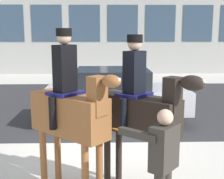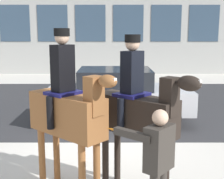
{
  "view_description": "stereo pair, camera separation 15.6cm",
  "coord_description": "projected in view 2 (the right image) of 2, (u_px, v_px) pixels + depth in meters",
  "views": [
    {
      "loc": [
        0.01,
        -6.53,
        2.58
      ],
      "look_at": [
        0.15,
        -1.09,
        1.58
      ],
      "focal_mm": 50.0,
      "sensor_mm": 36.0,
      "label": 1
    },
    {
      "loc": [
        0.16,
        -6.53,
        2.58
      ],
      "look_at": [
        0.15,
        -1.09,
        1.58
      ],
      "focal_mm": 50.0,
      "sensor_mm": 36.0,
      "label": 2
    }
  ],
  "objects": [
    {
      "name": "street_car_near_lane",
      "position": [
        119.0,
        94.0,
        8.97
      ],
      "size": [
        4.07,
        1.94,
        1.55
      ],
      "color": "#B7B7BC",
      "rests_on": "ground_plane"
    },
    {
      "name": "pedestrian_bystander",
      "position": [
        158.0,
        163.0,
        3.87
      ],
      "size": [
        0.89,
        0.56,
        1.66
      ],
      "rotation": [
        0.0,
        0.0,
        2.44
      ],
      "color": "#332D28",
      "rests_on": "ground_plane"
    },
    {
      "name": "ground_plane",
      "position": [
        106.0,
        150.0,
        6.89
      ],
      "size": [
        80.0,
        80.0,
        0.0
      ],
      "primitive_type": "plane",
      "color": "beige"
    },
    {
      "name": "mounted_horse_lead",
      "position": [
        69.0,
        110.0,
        4.85
      ],
      "size": [
        1.49,
        1.37,
        2.64
      ],
      "rotation": [
        0.0,
        0.0,
        -0.73
      ],
      "color": "brown",
      "rests_on": "ground_plane"
    },
    {
      "name": "road_surface",
      "position": [
        109.0,
        103.0,
        11.56
      ],
      "size": [
        20.95,
        8.5,
        0.01
      ],
      "color": "#2D2D30",
      "rests_on": "ground_plane"
    },
    {
      "name": "mounted_horse_companion",
      "position": [
        138.0,
        111.0,
        4.82
      ],
      "size": [
        1.53,
        1.41,
        2.55
      ],
      "rotation": [
        0.0,
        0.0,
        -0.72
      ],
      "color": "black",
      "rests_on": "ground_plane"
    }
  ]
}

